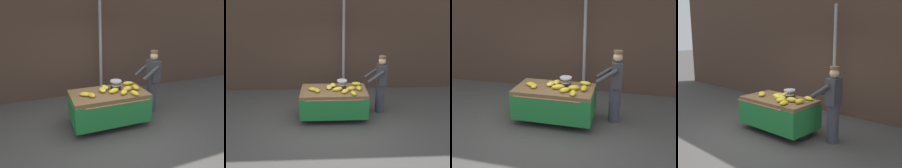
# 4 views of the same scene
# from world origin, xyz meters

# --- Properties ---
(ground_plane) EXTENTS (60.00, 60.00, 0.00)m
(ground_plane) POSITION_xyz_m (0.00, 0.00, 0.00)
(ground_plane) COLOR #423F3D
(back_wall) EXTENTS (16.00, 0.24, 4.35)m
(back_wall) POSITION_xyz_m (0.00, 2.88, 2.17)
(back_wall) COLOR #473328
(back_wall) RESTS_ON ground
(street_pole) EXTENTS (0.09, 0.09, 3.17)m
(street_pole) POSITION_xyz_m (0.43, 2.39, 1.59)
(street_pole) COLOR gray
(street_pole) RESTS_ON ground
(banana_cart) EXTENTS (1.84, 1.22, 0.84)m
(banana_cart) POSITION_xyz_m (0.05, 0.55, 0.62)
(banana_cart) COLOR brown
(banana_cart) RESTS_ON ground
(weighing_scale) EXTENTS (0.28, 0.28, 0.24)m
(weighing_scale) POSITION_xyz_m (0.28, 0.68, 0.96)
(weighing_scale) COLOR black
(weighing_scale) RESTS_ON banana_cart
(banana_bunch_0) EXTENTS (0.19, 0.28, 0.10)m
(banana_bunch_0) POSITION_xyz_m (0.04, 0.79, 0.89)
(banana_bunch_0) COLOR yellow
(banana_bunch_0) RESTS_ON banana_cart
(banana_bunch_1) EXTENTS (0.29, 0.17, 0.09)m
(banana_bunch_1) POSITION_xyz_m (0.71, 0.88, 0.89)
(banana_bunch_1) COLOR yellow
(banana_bunch_1) RESTS_ON banana_cart
(banana_bunch_2) EXTENTS (0.26, 0.27, 0.11)m
(banana_bunch_2) POSITION_xyz_m (0.34, 0.31, 0.89)
(banana_bunch_2) COLOR yellow
(banana_bunch_2) RESTS_ON banana_cart
(banana_bunch_3) EXTENTS (0.32, 0.25, 0.11)m
(banana_bunch_3) POSITION_xyz_m (0.15, 0.47, 0.90)
(banana_bunch_3) COLOR yellow
(banana_bunch_3) RESTS_ON banana_cart
(banana_bunch_4) EXTENTS (0.30, 0.24, 0.11)m
(banana_bunch_4) POSITION_xyz_m (0.51, 0.49, 0.90)
(banana_bunch_4) COLOR gold
(banana_bunch_4) RESTS_ON banana_cart
(banana_bunch_5) EXTENTS (0.17, 0.29, 0.10)m
(banana_bunch_5) POSITION_xyz_m (0.55, 0.18, 0.89)
(banana_bunch_5) COLOR gold
(banana_bunch_5) RESTS_ON banana_cart
(banana_bunch_6) EXTENTS (0.13, 0.27, 0.11)m
(banana_bunch_6) POSITION_xyz_m (0.74, 0.51, 0.90)
(banana_bunch_6) COLOR gold
(banana_bunch_6) RESTS_ON banana_cart
(banana_bunch_7) EXTENTS (0.19, 0.26, 0.09)m
(banana_bunch_7) POSITION_xyz_m (-0.41, 0.41, 0.89)
(banana_bunch_7) COLOR gold
(banana_bunch_7) RESTS_ON banana_cart
(banana_bunch_8) EXTENTS (0.20, 0.30, 0.10)m
(banana_bunch_8) POSITION_xyz_m (-0.08, 0.64, 0.89)
(banana_bunch_8) COLOR yellow
(banana_bunch_8) RESTS_ON banana_cart
(banana_bunch_9) EXTENTS (0.31, 0.28, 0.09)m
(banana_bunch_9) POSITION_xyz_m (-0.53, 0.52, 0.88)
(banana_bunch_9) COLOR gold
(banana_bunch_9) RESTS_ON banana_cart
(vendor_person) EXTENTS (0.60, 0.54, 1.71)m
(vendor_person) POSITION_xyz_m (1.41, 0.84, 0.87)
(vendor_person) COLOR #383842
(vendor_person) RESTS_ON ground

